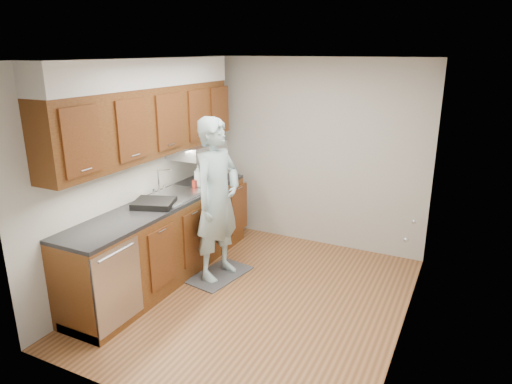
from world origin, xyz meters
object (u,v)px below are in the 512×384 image
person (217,189)px  soap_bottle_a (198,176)px  soap_bottle_b (206,174)px  soda_can (194,184)px  steel_can (202,181)px  dish_rack (154,203)px

person → soap_bottle_a: bearing=61.3°
soap_bottle_b → person: bearing=-49.0°
soda_can → steel_can: (0.01, 0.17, 0.00)m
soap_bottle_a → steel_can: bearing=90.5°
soda_can → dish_rack: bearing=-92.0°
soap_bottle_b → steel_can: 0.15m
person → steel_can: size_ratio=18.87×
soap_bottle_b → soda_can: bearing=-86.5°
soap_bottle_a → soda_can: (-0.01, -0.07, -0.09)m
soap_bottle_b → dish_rack: size_ratio=0.48×
person → soap_bottle_b: 0.79m
steel_can → person: bearing=-43.1°
person → soda_can: (-0.50, 0.29, -0.09)m
person → soap_bottle_b: bearing=49.0°
soap_bottle_b → steel_can: soap_bottle_b is taller
person → soda_can: size_ratio=19.98×
steel_can → dish_rack: (-0.04, -0.93, -0.02)m
steel_can → dish_rack: steel_can is taller
soap_bottle_a → steel_can: (-0.00, 0.09, -0.09)m
soap_bottle_a → soap_bottle_b: (-0.03, 0.23, -0.04)m
soap_bottle_a → steel_can: 0.13m
person → soap_bottle_a: (-0.49, 0.37, 0.01)m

